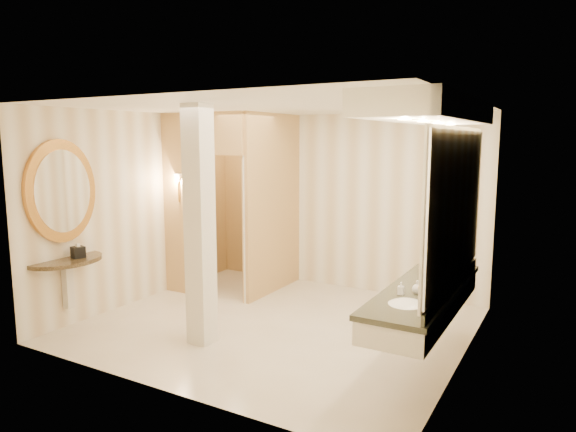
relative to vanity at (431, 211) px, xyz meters
The scene contains 16 objects.
floor 2.59m from the vanity, 168.57° to the left, with size 4.50×4.50×0.00m, color silver.
ceiling 2.29m from the vanity, 168.57° to the left, with size 4.50×4.50×0.00m, color white.
wall_back 3.12m from the vanity, 129.51° to the left, with size 4.50×0.02×2.70m, color white.
wall_front 2.56m from the vanity, 141.05° to the right, with size 4.50×0.02×2.70m, color white.
wall_left 4.26m from the vanity, behind, with size 0.02×4.00×2.70m, color white.
wall_right 0.56m from the vanity, 55.90° to the left, with size 0.02×4.00×2.70m, color white.
toilet_closet 3.39m from the vanity, 156.05° to the left, with size 1.50×1.55×2.70m.
wall_sconce 3.99m from the vanity, 168.00° to the left, with size 0.14×0.14×0.42m.
vanity is the anchor object (origin of this frame).
console_shelf 4.31m from the vanity, 167.38° to the right, with size 0.96×0.96×1.93m.
pillar 2.50m from the vanity, 168.37° to the right, with size 0.26×0.26×2.70m, color silver.
tissue_box 4.21m from the vanity, 168.31° to the right, with size 0.14×0.14×0.14m, color black.
toilet 3.95m from the vanity, 145.08° to the left, with size 0.45×0.80×0.81m, color white.
soap_bottle_a 0.80m from the vanity, 112.76° to the right, with size 0.05×0.05×0.12m, color beige.
soap_bottle_b 0.74m from the vanity, 96.49° to the right, with size 0.10×0.10×0.13m, color silver.
soap_bottle_c 0.81m from the vanity, 105.67° to the left, with size 0.07×0.07×0.18m, color #C6B28C.
Camera 1 is at (3.20, -5.33, 2.31)m, focal length 32.00 mm.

